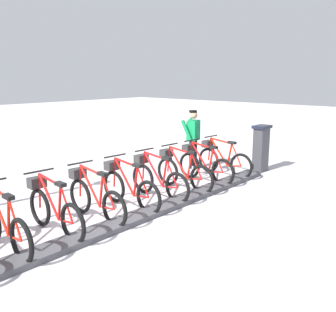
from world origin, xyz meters
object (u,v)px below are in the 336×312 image
Objects in this scene: payment_kiosk at (261,148)px; bike_docked_1 at (203,165)px; worker_near_rack at (193,137)px; bike_docked_2 at (182,171)px; bike_docked_6 at (53,209)px; bike_docked_0 at (222,159)px; bike_docked_7 at (3,223)px; bike_docked_4 at (128,187)px; bike_docked_3 at (157,178)px; bike_docked_5 at (94,197)px.

payment_kiosk is 0.74× the size of bike_docked_1.
bike_docked_1 is 1.46m from worker_near_rack.
bike_docked_2 is (0.57, 2.74, -0.24)m from payment_kiosk.
bike_docked_6 is at bearing 90.00° from bike_docked_2.
bike_docked_0 is at bearing -90.00° from bike_docked_2.
payment_kiosk is at bearing -118.60° from bike_docked_0.
worker_near_rack reaches higher than bike_docked_0.
bike_docked_7 is (0.57, 6.97, -0.24)m from payment_kiosk.
bike_docked_0 is 0.85m from bike_docked_1.
bike_docked_0 and bike_docked_1 have the same top height.
bike_docked_2 is at bearing 120.45° from worker_near_rack.
bike_docked_1 is 2.54m from bike_docked_4.
bike_docked_3 and bike_docked_6 have the same top height.
bike_docked_5 is 0.85m from bike_docked_6.
bike_docked_3 is at bearing 80.95° from payment_kiosk.
bike_docked_5 is 1.00× the size of bike_docked_7.
bike_docked_4 and bike_docked_6 have the same top height.
bike_docked_0 and bike_docked_3 have the same top height.
bike_docked_1 is 4.23m from bike_docked_6.
bike_docked_1 and bike_docked_5 have the same top height.
bike_docked_0 is at bearing -90.00° from bike_docked_1.
payment_kiosk reaches higher than bike_docked_4.
bike_docked_2 is 1.00× the size of bike_docked_3.
bike_docked_3 and bike_docked_5 have the same top height.
bike_docked_7 is at bearing 90.00° from bike_docked_1.
bike_docked_5 is at bearing 90.00° from bike_docked_2.
worker_near_rack reaches higher than bike_docked_7.
worker_near_rack is (1.03, -0.91, 0.48)m from bike_docked_1.
bike_docked_1 is (0.00, 0.85, 0.00)m from bike_docked_0.
bike_docked_2 is 4.23m from bike_docked_7.
bike_docked_4 is 0.85m from bike_docked_5.
bike_docked_6 is at bearing 84.67° from payment_kiosk.
bike_docked_0 is (0.57, 1.05, -0.24)m from payment_kiosk.
bike_docked_7 is (0.00, 4.23, 0.00)m from bike_docked_2.
bike_docked_0 and bike_docked_5 have the same top height.
bike_docked_3 is 3.39m from bike_docked_7.
bike_docked_0 is at bearing -90.00° from bike_docked_4.
worker_near_rack is at bearing -3.46° from bike_docked_0.
bike_docked_4 is 1.69m from bike_docked_6.
bike_docked_0 is at bearing 176.54° from worker_near_rack.
bike_docked_6 is at bearing -90.00° from bike_docked_7.
bike_docked_4 is at bearing 90.00° from bike_docked_2.
bike_docked_2 and bike_docked_4 have the same top height.
bike_docked_2 is 2.54m from bike_docked_5.
bike_docked_0 is 1.00× the size of bike_docked_5.
bike_docked_1 is (0.57, 1.89, -0.24)m from payment_kiosk.
bike_docked_2 is 3.39m from bike_docked_6.
bike_docked_3 is 1.69m from bike_docked_5.
bike_docked_7 is (0.00, 2.54, 0.00)m from bike_docked_4.
bike_docked_6 is at bearing 90.00° from bike_docked_0.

